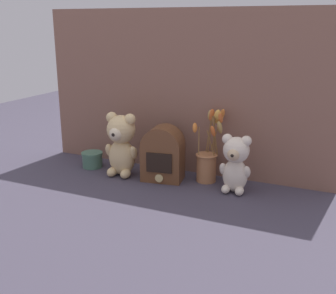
{
  "coord_description": "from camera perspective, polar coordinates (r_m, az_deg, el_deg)",
  "views": [
    {
      "loc": [
        0.69,
        -1.51,
        0.64
      ],
      "look_at": [
        0.0,
        0.02,
        0.15
      ],
      "focal_mm": 45.0,
      "sensor_mm": 36.0,
      "label": 1
    }
  ],
  "objects": [
    {
      "name": "backdrop_wall",
      "position": [
        1.83,
        1.93,
        7.34
      ],
      "size": [
        1.32,
        0.02,
        0.7
      ],
      "color": "#845B4C",
      "rests_on": "ground"
    },
    {
      "name": "decorative_tin_tall",
      "position": [
        1.98,
        -10.21,
        -1.68
      ],
      "size": [
        0.1,
        0.1,
        0.07
      ],
      "color": "#47705B",
      "rests_on": "ground"
    },
    {
      "name": "teddy_bear_medium",
      "position": [
        1.66,
        9.12,
        -2.1
      ],
      "size": [
        0.12,
        0.12,
        0.23
      ],
      "color": "beige",
      "rests_on": "ground"
    },
    {
      "name": "vintage_radio",
      "position": [
        1.77,
        -0.7,
        -0.94
      ],
      "size": [
        0.18,
        0.14,
        0.23
      ],
      "color": "brown",
      "rests_on": "ground"
    },
    {
      "name": "ground_plane",
      "position": [
        1.78,
        -0.27,
        -4.73
      ],
      "size": [
        4.0,
        4.0,
        0.0
      ],
      "primitive_type": "plane",
      "color": "#3D3847"
    },
    {
      "name": "flower_vase",
      "position": [
        1.76,
        5.44,
        -1.45
      ],
      "size": [
        0.13,
        0.14,
        0.31
      ],
      "color": "#AD7047",
      "rests_on": "ground"
    },
    {
      "name": "teddy_bear_large",
      "position": [
        1.82,
        -6.35,
        0.53
      ],
      "size": [
        0.15,
        0.14,
        0.28
      ],
      "color": "#DBBC84",
      "rests_on": "ground"
    }
  ]
}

